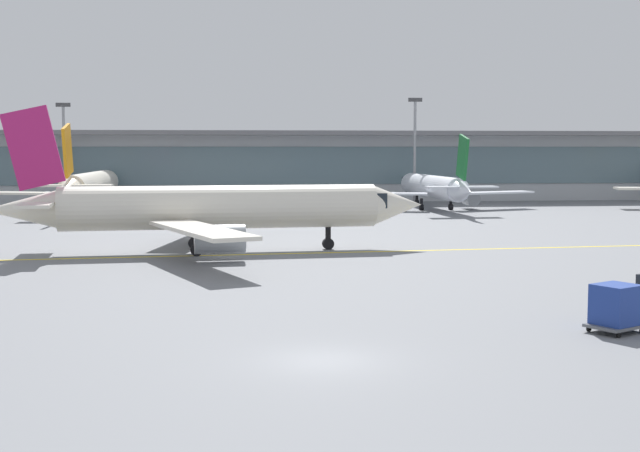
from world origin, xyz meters
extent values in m
plane|color=slate|center=(0.00, 0.00, 0.00)|extent=(400.00, 400.00, 0.00)
cube|color=yellow|center=(-3.71, 30.04, 0.00)|extent=(109.69, 8.95, 0.01)
cube|color=#B2B7BC|center=(0.00, 90.61, 4.50)|extent=(188.77, 8.00, 9.00)
cube|color=slate|center=(0.00, 86.53, 4.95)|extent=(181.22, 0.16, 5.04)
cube|color=slate|center=(0.00, 89.11, 9.30)|extent=(196.32, 11.00, 0.60)
cylinder|color=silver|center=(-18.82, 72.81, 3.05)|extent=(3.69, 21.43, 2.96)
cone|color=silver|center=(-18.39, 85.25, 3.05)|extent=(2.93, 3.65, 2.82)
cube|color=black|center=(-18.47, 82.88, 3.42)|extent=(2.40, 2.74, 1.04)
cone|color=silver|center=(-19.26, 59.78, 3.05)|extent=(2.68, 4.82, 2.52)
cube|color=silver|center=(-26.45, 71.33, 2.24)|extent=(12.47, 6.42, 0.24)
cylinder|color=#999EA3|center=(-23.97, 72.55, 1.41)|extent=(1.94, 3.20, 1.83)
cube|color=silver|center=(-11.30, 70.81, 2.24)|extent=(12.51, 5.68, 0.24)
cylinder|color=#999EA3|center=(-13.69, 72.20, 1.41)|extent=(1.94, 3.20, 1.83)
cube|color=orange|center=(-19.23, 60.73, 7.06)|extent=(0.45, 4.00, 5.58)
cube|color=silver|center=(-21.39, 61.15, 3.50)|extent=(4.43, 2.24, 0.21)
cube|color=silver|center=(-17.04, 61.00, 3.50)|extent=(4.43, 2.24, 0.21)
cylinder|color=black|center=(-18.56, 80.28, 0.78)|extent=(0.38, 0.38, 1.57)
cylinder|color=black|center=(-18.56, 80.28, 0.39)|extent=(0.51, 0.80, 0.78)
cylinder|color=black|center=(-20.88, 71.14, 0.78)|extent=(0.38, 0.38, 1.57)
cylinder|color=black|center=(-20.88, 71.14, 0.39)|extent=(0.51, 0.80, 0.78)
cylinder|color=black|center=(-16.87, 71.00, 0.78)|extent=(0.38, 0.38, 1.57)
cylinder|color=black|center=(-16.87, 71.00, 0.39)|extent=(0.51, 0.80, 0.78)
cylinder|color=silver|center=(21.29, 71.90, 2.74)|extent=(3.75, 19.25, 2.66)
cone|color=silver|center=(20.65, 83.04, 2.74)|extent=(2.70, 3.33, 2.52)
cube|color=black|center=(20.77, 80.92, 3.07)|extent=(2.21, 2.51, 0.93)
cone|color=silver|center=(21.96, 60.23, 2.74)|extent=(2.50, 4.37, 2.26)
cube|color=silver|center=(14.59, 69.95, 2.00)|extent=(11.22, 4.85, 0.22)
cylinder|color=#999EA3|center=(16.71, 71.24, 1.27)|extent=(1.80, 2.90, 1.64)
cube|color=silver|center=(28.17, 70.73, 2.00)|extent=(11.15, 5.98, 0.22)
cylinder|color=#999EA3|center=(25.91, 71.77, 1.27)|extent=(1.80, 2.90, 1.64)
cube|color=#19662D|center=(21.91, 61.08, 6.33)|extent=(0.49, 3.59, 5.00)
cube|color=silver|center=(19.94, 61.28, 3.13)|extent=(4.01, 2.10, 0.19)
cube|color=silver|center=(23.84, 61.50, 3.13)|extent=(4.01, 2.10, 0.19)
cylinder|color=black|center=(20.90, 78.58, 0.70)|extent=(0.34, 0.34, 1.41)
cylinder|color=black|center=(20.90, 78.58, 0.35)|extent=(0.47, 0.73, 0.70)
cylinder|color=black|center=(19.58, 70.24, 0.70)|extent=(0.34, 0.34, 1.41)
cylinder|color=black|center=(19.58, 70.24, 0.35)|extent=(0.47, 0.73, 0.70)
cylinder|color=black|center=(23.17, 70.44, 0.70)|extent=(0.34, 0.34, 1.41)
cylinder|color=black|center=(23.17, 70.44, 0.35)|extent=(0.47, 0.73, 0.70)
cylinder|color=silver|center=(-3.71, 32.04, 3.18)|extent=(22.39, 4.81, 3.09)
cone|color=silver|center=(9.22, 33.06, 3.18)|extent=(3.92, 3.21, 2.93)
cube|color=black|center=(6.75, 32.86, 3.56)|extent=(2.96, 2.62, 1.08)
cone|color=silver|center=(-17.24, 30.98, 3.18)|extent=(5.13, 3.00, 2.62)
cube|color=silver|center=(-6.13, 39.78, 2.33)|extent=(5.39, 13.03, 0.25)
cylinder|color=#999EA3|center=(-4.58, 37.35, 1.47)|extent=(3.41, 2.16, 1.91)
cube|color=silver|center=(-4.90, 24.03, 2.33)|extent=(7.18, 12.92, 0.25)
cylinder|color=#999EA3|center=(-3.74, 26.67, 1.47)|extent=(3.41, 2.16, 1.91)
cube|color=#B21E66|center=(-16.26, 31.06, 7.35)|extent=(4.17, 0.65, 5.81)
cube|color=silver|center=(-16.08, 33.35, 3.64)|extent=(2.53, 4.69, 0.22)
cube|color=silver|center=(-15.72, 28.83, 3.64)|extent=(2.53, 4.69, 0.22)
cylinder|color=black|center=(4.05, 32.65, 0.82)|extent=(0.40, 0.40, 1.63)
cylinder|color=black|center=(4.05, 32.65, 0.41)|extent=(0.85, 0.56, 0.82)
cylinder|color=black|center=(-5.68, 33.98, 0.82)|extent=(0.40, 0.40, 1.63)
cylinder|color=black|center=(-5.68, 33.98, 0.41)|extent=(0.85, 0.56, 0.82)
cylinder|color=black|center=(-5.35, 29.82, 0.82)|extent=(0.40, 0.40, 1.63)
cylinder|color=black|center=(-5.35, 29.82, 0.41)|extent=(0.85, 0.56, 0.82)
cylinder|color=black|center=(14.00, 5.07, 0.30)|extent=(0.63, 0.48, 0.60)
cube|color=#595B60|center=(12.17, 3.27, 0.28)|extent=(2.61, 2.41, 0.12)
cube|color=navy|center=(12.17, 3.27, 1.14)|extent=(2.12, 2.08, 1.60)
cylinder|color=black|center=(12.49, 4.25, 0.11)|extent=(0.24, 0.19, 0.22)
cylinder|color=black|center=(11.17, 3.52, 0.11)|extent=(0.24, 0.19, 0.22)
cylinder|color=black|center=(11.84, 2.30, 0.11)|extent=(0.24, 0.19, 0.22)
cylinder|color=gray|center=(-23.67, 83.69, 6.25)|extent=(0.36, 0.36, 12.50)
cube|color=#3F3F42|center=(-23.67, 83.69, 12.75)|extent=(1.80, 0.30, 0.50)
cylinder|color=gray|center=(21.31, 81.98, 6.65)|extent=(0.36, 0.36, 13.31)
cube|color=#3F3F42|center=(21.31, 81.98, 13.56)|extent=(1.80, 0.30, 0.50)
camera|label=1|loc=(-3.33, -29.38, 7.40)|focal=48.57mm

